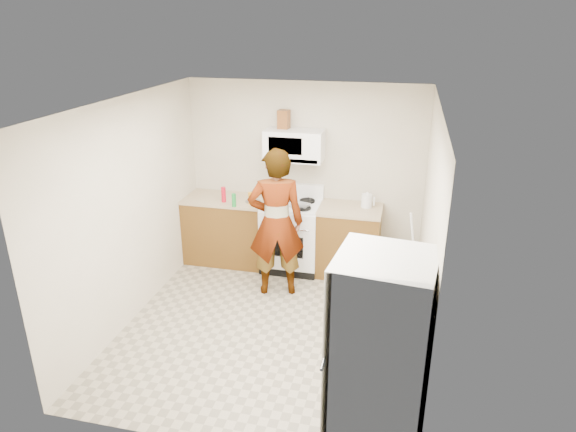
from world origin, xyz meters
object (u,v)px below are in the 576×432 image
(kettle, at_px, (367,201))
(microwave, at_px, (294,145))
(fridge, at_px, (379,358))
(gas_range, at_px, (292,234))
(person, at_px, (276,223))
(saucepan, at_px, (284,195))

(kettle, bearing_deg, microwave, 178.89)
(fridge, relative_size, kettle, 9.96)
(gas_range, xyz_separation_m, kettle, (0.98, 0.10, 0.53))
(kettle, bearing_deg, fridge, -82.48)
(gas_range, distance_m, kettle, 1.12)
(gas_range, relative_size, person, 0.61)
(person, xyz_separation_m, kettle, (1.01, 0.81, 0.09))
(microwave, height_order, fridge, microwave)
(gas_range, height_order, kettle, gas_range)
(gas_range, height_order, fridge, fridge)
(gas_range, xyz_separation_m, fridge, (1.35, -2.97, 0.36))
(fridge, xyz_separation_m, kettle, (-0.37, 3.07, 0.17))
(person, height_order, kettle, person)
(fridge, bearing_deg, microwave, 120.47)
(fridge, height_order, kettle, fridge)
(fridge, bearing_deg, saucepan, 122.77)
(saucepan, bearing_deg, microwave, 8.37)
(gas_range, bearing_deg, kettle, 5.74)
(person, height_order, fridge, person)
(fridge, bearing_deg, person, 128.44)
(gas_range, xyz_separation_m, person, (-0.04, -0.71, 0.45))
(microwave, relative_size, saucepan, 3.40)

